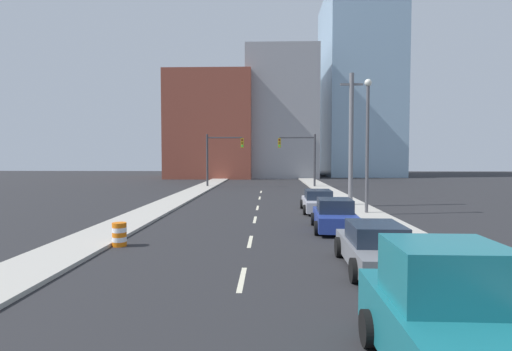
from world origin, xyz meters
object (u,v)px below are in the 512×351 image
(pickup_truck_teal, at_px, (463,339))
(sedan_blue, at_px, (335,216))
(traffic_barrel, at_px, (119,234))
(traffic_signal_left, at_px, (218,153))
(street_lamp, at_px, (367,137))
(traffic_signal_right, at_px, (304,153))
(sedan_silver, at_px, (318,202))
(utility_pole_right_mid, at_px, (351,138))
(sedan_gray, at_px, (375,248))

(pickup_truck_teal, bearing_deg, sedan_blue, 89.53)
(traffic_barrel, bearing_deg, traffic_signal_left, 89.93)
(street_lamp, bearing_deg, sedan_blue, -118.31)
(street_lamp, bearing_deg, traffic_signal_right, 95.10)
(traffic_signal_left, relative_size, traffic_barrel, 6.53)
(traffic_signal_right, bearing_deg, sedan_blue, -91.86)
(pickup_truck_teal, bearing_deg, sedan_silver, 89.92)
(utility_pole_right_mid, xyz_separation_m, sedan_silver, (-2.66, -2.79, -4.24))
(pickup_truck_teal, height_order, sedan_blue, pickup_truck_teal)
(traffic_signal_left, distance_m, sedan_blue, 28.76)
(traffic_signal_left, relative_size, pickup_truck_teal, 1.12)
(pickup_truck_teal, bearing_deg, street_lamp, 81.38)
(traffic_signal_right, bearing_deg, traffic_signal_left, 180.00)
(traffic_signal_left, relative_size, sedan_gray, 1.30)
(pickup_truck_teal, distance_m, sedan_gray, 6.87)
(traffic_barrel, bearing_deg, sedan_blue, 22.29)
(utility_pole_right_mid, bearing_deg, traffic_barrel, -132.07)
(utility_pole_right_mid, height_order, sedan_gray, utility_pole_right_mid)
(sedan_blue, bearing_deg, traffic_barrel, -154.78)
(utility_pole_right_mid, height_order, street_lamp, utility_pole_right_mid)
(pickup_truck_teal, relative_size, sedan_blue, 1.26)
(traffic_signal_right, relative_size, sedan_blue, 1.41)
(utility_pole_right_mid, relative_size, sedan_blue, 2.17)
(traffic_signal_right, height_order, pickup_truck_teal, traffic_signal_right)
(traffic_signal_left, xyz_separation_m, sedan_silver, (9.20, -20.45, -3.38))
(utility_pole_right_mid, bearing_deg, street_lamp, -87.97)
(sedan_gray, distance_m, sedan_blue, 6.71)
(sedan_gray, distance_m, sedan_silver, 13.31)
(utility_pole_right_mid, distance_m, sedan_gray, 16.83)
(traffic_barrel, bearing_deg, sedan_silver, 48.36)
(traffic_barrel, bearing_deg, sedan_gray, -17.28)
(traffic_signal_right, relative_size, street_lamp, 0.75)
(street_lamp, bearing_deg, pickup_truck_teal, -99.49)
(traffic_barrel, xyz_separation_m, sedan_silver, (9.23, 10.39, 0.17))
(sedan_gray, bearing_deg, sedan_silver, 92.03)
(street_lamp, bearing_deg, sedan_silver, 154.15)
(traffic_signal_left, relative_size, utility_pole_right_mid, 0.65)
(sedan_silver, bearing_deg, street_lamp, -24.82)
(traffic_barrel, relative_size, street_lamp, 0.11)
(traffic_barrel, xyz_separation_m, sedan_blue, (9.22, 3.78, 0.22))
(utility_pole_right_mid, xyz_separation_m, street_lamp, (0.15, -4.15, -0.07))
(traffic_signal_right, xyz_separation_m, sedan_blue, (-0.88, -27.05, -3.33))
(traffic_signal_right, bearing_deg, traffic_barrel, -108.13)
(sedan_silver, bearing_deg, sedan_blue, -89.09)
(sedan_blue, bearing_deg, sedan_silver, 92.80)
(sedan_gray, bearing_deg, sedan_blue, 92.92)
(traffic_signal_right, xyz_separation_m, pickup_truck_teal, (-1.20, -40.60, -3.14))
(traffic_signal_left, xyz_separation_m, pickup_truck_teal, (8.86, -40.60, -3.14))
(utility_pole_right_mid, relative_size, street_lamp, 1.15)
(traffic_barrel, bearing_deg, street_lamp, 36.84)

